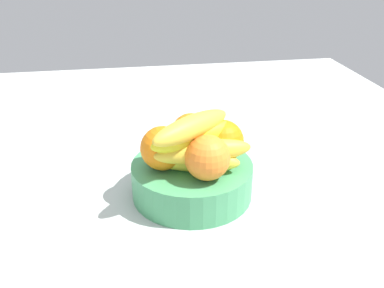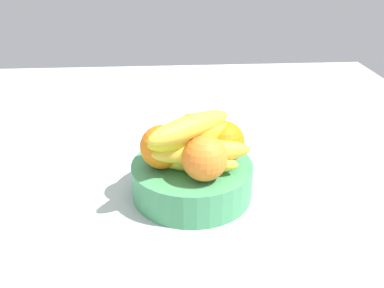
% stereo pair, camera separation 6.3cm
% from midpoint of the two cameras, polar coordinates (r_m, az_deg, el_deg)
% --- Properties ---
extents(ground_plane, '(1.80, 1.40, 0.03)m').
position_cam_midpoint_polar(ground_plane, '(0.78, -2.32, -9.12)').
color(ground_plane, '#B1B7B4').
extents(fruit_bowl, '(0.22, 0.22, 0.06)m').
position_cam_midpoint_polar(fruit_bowl, '(0.78, -2.32, -4.79)').
color(fruit_bowl, '#459C64').
rests_on(fruit_bowl, ground_plane).
extents(orange_front_left, '(0.08, 0.08, 0.08)m').
position_cam_midpoint_polar(orange_front_left, '(0.79, -2.39, 1.34)').
color(orange_front_left, orange).
rests_on(orange_front_left, fruit_bowl).
extents(orange_front_right, '(0.08, 0.08, 0.08)m').
position_cam_midpoint_polar(orange_front_right, '(0.74, -6.46, -0.61)').
color(orange_front_right, orange).
rests_on(orange_front_right, fruit_bowl).
extents(orange_center, '(0.08, 0.08, 0.08)m').
position_cam_midpoint_polar(orange_center, '(0.70, -0.49, -1.91)').
color(orange_center, orange).
rests_on(orange_center, fruit_bowl).
extents(orange_back_left, '(0.08, 0.08, 0.08)m').
position_cam_midpoint_polar(orange_back_left, '(0.76, 1.74, 0.33)').
color(orange_back_left, orange).
rests_on(orange_back_left, fruit_bowl).
extents(banana_bunch, '(0.13, 0.19, 0.11)m').
position_cam_midpoint_polar(banana_bunch, '(0.72, -1.94, -0.01)').
color(banana_bunch, yellow).
rests_on(banana_bunch, fruit_bowl).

